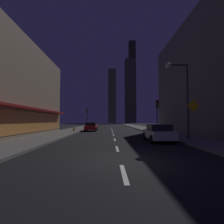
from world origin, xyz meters
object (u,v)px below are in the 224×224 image
(car_parked_far, at_px, (91,127))
(traffic_light_far_left, at_px, (87,114))
(fire_hydrant_far_left, at_px, (74,129))
(traffic_light_near_right, at_px, (157,109))
(street_lamp_right, at_px, (178,82))
(pedestrian_crossing_sign, at_px, (193,117))
(car_parked_near, at_px, (158,133))

(car_parked_far, height_order, traffic_light_far_left, traffic_light_far_left)
(traffic_light_far_left, bearing_deg, fire_hydrant_far_left, -91.85)
(traffic_light_near_right, relative_size, street_lamp_right, 0.64)
(pedestrian_crossing_sign, bearing_deg, car_parked_far, 117.96)
(car_parked_near, relative_size, car_parked_far, 1.00)
(fire_hydrant_far_left, height_order, street_lamp_right, street_lamp_right)
(pedestrian_crossing_sign, bearing_deg, street_lamp_right, 95.66)
(car_parked_near, distance_m, traffic_light_near_right, 7.92)
(traffic_light_near_right, bearing_deg, street_lamp_right, -90.97)
(car_parked_far, relative_size, traffic_light_near_right, 1.01)
(car_parked_far, height_order, pedestrian_crossing_sign, pedestrian_crossing_sign)
(street_lamp_right, bearing_deg, car_parked_far, 120.73)
(fire_hydrant_far_left, bearing_deg, pedestrian_crossing_sign, -51.46)
(fire_hydrant_far_left, xyz_separation_m, street_lamp_right, (11.28, -12.22, 4.61))
(traffic_light_far_left, bearing_deg, pedestrian_crossing_sign, -67.52)
(car_parked_near, height_order, traffic_light_near_right, traffic_light_near_right)
(fire_hydrant_far_left, bearing_deg, car_parked_near, -52.53)
(street_lamp_right, bearing_deg, fire_hydrant_far_left, 132.72)
(car_parked_far, xyz_separation_m, traffic_light_far_left, (-1.90, 9.49, 2.45))
(car_parked_far, height_order, fire_hydrant_far_left, car_parked_far)
(car_parked_near, distance_m, pedestrian_crossing_sign, 3.13)
(car_parked_near, xyz_separation_m, traffic_light_near_right, (1.90, 7.29, 2.45))
(fire_hydrant_far_left, relative_size, street_lamp_right, 0.10)
(street_lamp_right, bearing_deg, car_parked_near, -174.23)
(car_parked_near, xyz_separation_m, pedestrian_crossing_sign, (2.00, -2.04, 1.28))
(car_parked_far, bearing_deg, pedestrian_crossing_sign, -62.04)
(car_parked_near, relative_size, traffic_light_far_left, 1.01)
(traffic_light_near_right, bearing_deg, car_parked_near, -104.61)
(traffic_light_near_right, relative_size, pedestrian_crossing_sign, 1.33)
(car_parked_near, bearing_deg, traffic_light_far_left, 110.17)
(fire_hydrant_far_left, distance_m, traffic_light_near_right, 12.79)
(car_parked_near, xyz_separation_m, fire_hydrant_far_left, (-9.50, 12.40, -0.29))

